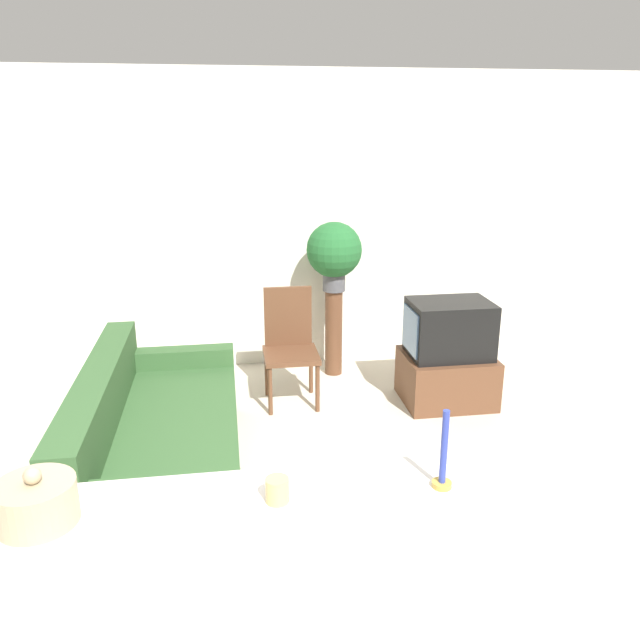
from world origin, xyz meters
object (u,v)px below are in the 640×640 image
Objects in this scene: television at (449,329)px; potted_plant at (334,252)px; decorative_bowl at (36,502)px; couch at (157,445)px; wooden_chair at (290,342)px.

television is 1.22m from potted_plant.
decorative_bowl is (-2.39, -2.76, 0.44)m from television.
couch is at bearing 85.58° from decorative_bowl.
television is 0.69× the size of wooden_chair.
potted_plant is at bearing 65.82° from decorative_bowl.
television is at bearing -42.57° from potted_plant.
couch is 2.16× the size of wooden_chair.
potted_plant is (-0.82, 0.75, 0.51)m from television.
couch is at bearing -157.51° from television.
potted_plant is 3.85m from decorative_bowl.
decorative_bowl is at bearing -94.42° from couch.
wooden_chair is at bearing 50.17° from couch.
potted_plant reaches higher than decorative_bowl.
decorative_bowl is (-0.14, -1.83, 0.80)m from couch.
potted_plant reaches higher than wooden_chair.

